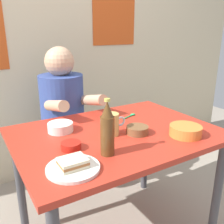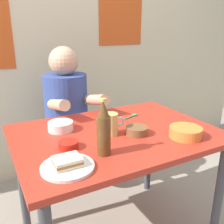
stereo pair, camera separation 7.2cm
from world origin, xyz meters
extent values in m
cube|color=beige|center=(0.00, 1.05, 1.30)|extent=(4.40, 0.08, 2.60)
cube|color=#CC4C19|center=(0.60, 1.01, 1.34)|extent=(0.45, 0.01, 0.41)
cube|color=#B72D1E|center=(0.00, 0.00, 0.72)|extent=(1.10, 0.80, 0.03)
cylinder|color=#3F3F44|center=(0.49, -0.34, 0.35)|extent=(0.05, 0.05, 0.71)
cylinder|color=#3F3F44|center=(-0.49, 0.34, 0.35)|extent=(0.05, 0.05, 0.71)
cylinder|color=#3F3F44|center=(0.49, 0.34, 0.35)|extent=(0.05, 0.05, 0.71)
cylinder|color=#4C4C51|center=(-0.08, 0.63, 0.21)|extent=(0.08, 0.08, 0.41)
cylinder|color=#2D2D33|center=(-0.08, 0.63, 0.43)|extent=(0.34, 0.34, 0.04)
cylinder|color=#33478C|center=(-0.08, 0.63, 0.71)|extent=(0.32, 0.32, 0.52)
sphere|color=tan|center=(-0.08, 0.63, 1.06)|extent=(0.21, 0.21, 0.21)
cylinder|color=tan|center=(-0.21, 0.38, 0.82)|extent=(0.07, 0.31, 0.14)
cylinder|color=tan|center=(0.05, 0.38, 0.82)|extent=(0.07, 0.31, 0.14)
cylinder|color=silver|center=(-0.36, -0.25, 0.75)|extent=(0.22, 0.22, 0.01)
cube|color=beige|center=(-0.36, -0.25, 0.76)|extent=(0.11, 0.09, 0.01)
cube|color=#9E592D|center=(-0.36, -0.25, 0.77)|extent=(0.11, 0.09, 0.01)
cube|color=beige|center=(-0.36, -0.25, 0.78)|extent=(0.11, 0.09, 0.01)
cylinder|color=#D1BC66|center=(-0.05, -0.02, 0.80)|extent=(0.08, 0.08, 0.12)
torus|color=silver|center=(0.01, -0.02, 0.81)|extent=(0.06, 0.01, 0.06)
cylinder|color=#593819|center=(-0.18, -0.20, 0.83)|extent=(0.06, 0.06, 0.18)
cone|color=#593819|center=(-0.18, -0.20, 0.95)|extent=(0.05, 0.05, 0.07)
cylinder|color=#BFB74C|center=(-0.18, -0.20, 1.00)|extent=(0.03, 0.03, 0.01)
cylinder|color=silver|center=(-0.27, 0.16, 0.77)|extent=(0.14, 0.14, 0.05)
cylinder|color=tan|center=(-0.27, 0.16, 0.78)|extent=(0.11, 0.11, 0.02)
cylinder|color=#B21E14|center=(-0.30, -0.07, 0.76)|extent=(0.10, 0.10, 0.03)
cylinder|color=maroon|center=(-0.30, -0.07, 0.76)|extent=(0.08, 0.08, 0.02)
cylinder|color=brown|center=(0.08, -0.08, 0.76)|extent=(0.12, 0.12, 0.04)
cylinder|color=brown|center=(0.08, -0.08, 0.77)|extent=(0.10, 0.10, 0.02)
cylinder|color=orange|center=(0.28, -0.24, 0.77)|extent=(0.17, 0.17, 0.05)
cylinder|color=#B25B2D|center=(0.28, -0.24, 0.78)|extent=(0.14, 0.14, 0.02)
cylinder|color=#26A559|center=(0.19, 0.16, 0.74)|extent=(0.11, 0.05, 0.01)
ellipsoid|color=#26A559|center=(0.24, 0.18, 0.75)|extent=(0.04, 0.02, 0.01)
camera|label=1|loc=(-0.69, -1.09, 1.28)|focal=40.28mm
camera|label=2|loc=(-0.63, -1.13, 1.28)|focal=40.28mm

